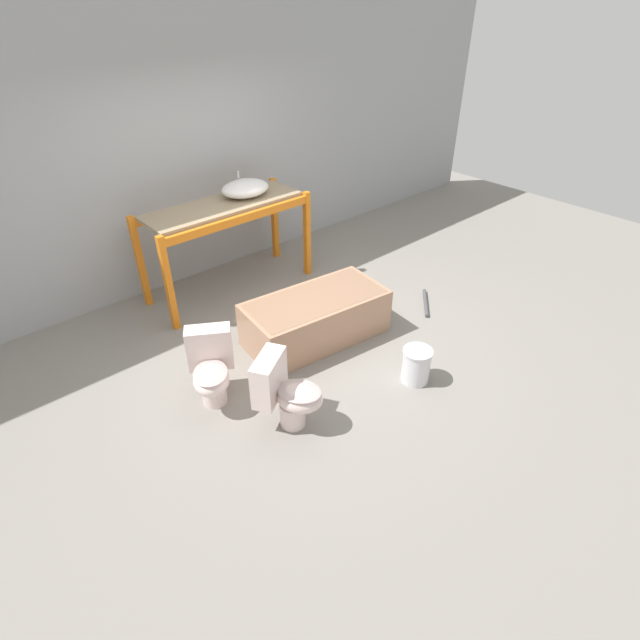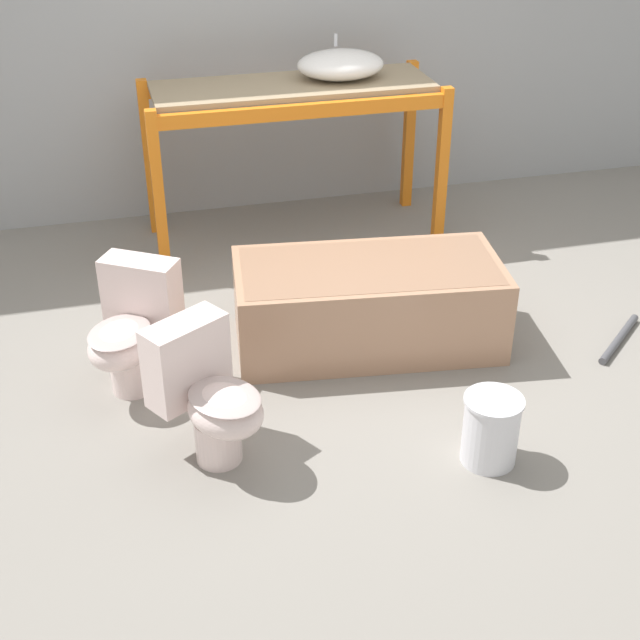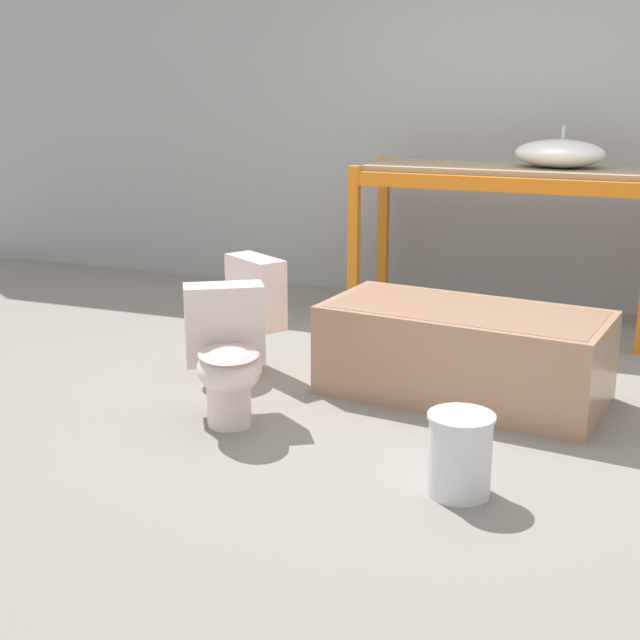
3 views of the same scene
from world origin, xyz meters
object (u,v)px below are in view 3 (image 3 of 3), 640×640
at_px(bathtub_main, 464,346).
at_px(bucket_white, 460,453).
at_px(sink_basin, 560,154).
at_px(toilet_near, 227,355).
at_px(toilet_far, 235,315).

relative_size(bathtub_main, bucket_white, 4.44).
bearing_deg(sink_basin, toilet_near, -118.71).
bearing_deg(bathtub_main, sink_basin, 87.59).
bearing_deg(sink_basin, bucket_white, -90.17).
xyz_separation_m(bathtub_main, bucket_white, (0.25, -1.15, -0.10)).
height_order(bathtub_main, bucket_white, bathtub_main).
bearing_deg(bucket_white, toilet_far, 145.99).
relative_size(toilet_far, bucket_white, 1.91).
height_order(sink_basin, toilet_near, sink_basin).
bearing_deg(bucket_white, sink_basin, 89.83).
relative_size(bathtub_main, toilet_near, 2.32).
xyz_separation_m(sink_basin, bucket_white, (-0.01, -2.67, -1.00)).
distance_m(sink_basin, toilet_far, 2.40).
bearing_deg(sink_basin, toilet_far, -133.89).
bearing_deg(toilet_far, bathtub_main, 36.35).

